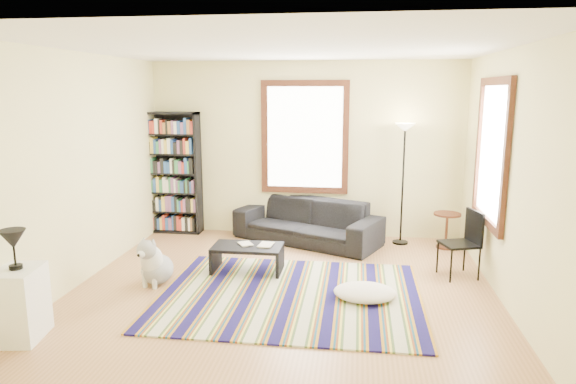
# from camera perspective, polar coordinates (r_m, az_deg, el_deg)

# --- Properties ---
(floor) EXTENTS (5.00, 5.00, 0.10)m
(floor) POSITION_cam_1_polar(r_m,az_deg,el_deg) (6.24, -0.64, -11.32)
(floor) COLOR #AF7C50
(floor) RESTS_ON ground
(ceiling) EXTENTS (5.00, 5.00, 0.10)m
(ceiling) POSITION_cam_1_polar(r_m,az_deg,el_deg) (5.78, -0.70, 16.26)
(ceiling) COLOR white
(ceiling) RESTS_ON floor
(wall_back) EXTENTS (5.00, 0.10, 2.80)m
(wall_back) POSITION_cam_1_polar(r_m,az_deg,el_deg) (8.34, 1.92, 4.76)
(wall_back) COLOR beige
(wall_back) RESTS_ON floor
(wall_front) EXTENTS (5.00, 0.10, 2.80)m
(wall_front) POSITION_cam_1_polar(r_m,az_deg,el_deg) (3.40, -7.04, -5.04)
(wall_front) COLOR beige
(wall_front) RESTS_ON floor
(wall_left) EXTENTS (0.10, 5.00, 2.80)m
(wall_left) POSITION_cam_1_polar(r_m,az_deg,el_deg) (6.70, -22.79, 2.27)
(wall_left) COLOR beige
(wall_left) RESTS_ON floor
(wall_right) EXTENTS (0.10, 5.00, 2.80)m
(wall_right) POSITION_cam_1_polar(r_m,az_deg,el_deg) (6.02, 24.11, 1.23)
(wall_right) COLOR beige
(wall_right) RESTS_ON floor
(window_back) EXTENTS (1.20, 0.06, 1.60)m
(window_back) POSITION_cam_1_polar(r_m,az_deg,el_deg) (8.24, 1.87, 6.08)
(window_back) COLOR white
(window_back) RESTS_ON wall_back
(window_right) EXTENTS (0.06, 1.20, 1.60)m
(window_right) POSITION_cam_1_polar(r_m,az_deg,el_deg) (6.74, 21.73, 4.11)
(window_right) COLOR white
(window_right) RESTS_ON wall_right
(rug) EXTENTS (3.01, 2.41, 0.02)m
(rug) POSITION_cam_1_polar(r_m,az_deg,el_deg) (6.07, 0.23, -11.37)
(rug) COLOR #120D43
(rug) RESTS_ON floor
(sofa) EXTENTS (2.44, 1.74, 0.66)m
(sofa) POSITION_cam_1_polar(r_m,az_deg,el_deg) (8.04, 2.14, -3.24)
(sofa) COLOR black
(sofa) RESTS_ON floor
(bookshelf) EXTENTS (0.90, 0.30, 2.00)m
(bookshelf) POSITION_cam_1_polar(r_m,az_deg,el_deg) (8.67, -12.65, 2.07)
(bookshelf) COLOR black
(bookshelf) RESTS_ON floor
(coffee_table) EXTENTS (1.00, 0.71, 0.36)m
(coffee_table) POSITION_cam_1_polar(r_m,az_deg,el_deg) (6.77, -4.52, -7.42)
(coffee_table) COLOR black
(coffee_table) RESTS_ON floor
(book_a) EXTENTS (0.26, 0.24, 0.02)m
(book_a) POSITION_cam_1_polar(r_m,az_deg,el_deg) (6.74, -5.38, -5.85)
(book_a) COLOR beige
(book_a) RESTS_ON coffee_table
(book_b) EXTENTS (0.20, 0.26, 0.02)m
(book_b) POSITION_cam_1_polar(r_m,az_deg,el_deg) (6.73, -3.20, -5.83)
(book_b) COLOR beige
(book_b) RESTS_ON coffee_table
(floor_cushion) EXTENTS (0.83, 0.71, 0.18)m
(floor_cushion) POSITION_cam_1_polar(r_m,az_deg,el_deg) (6.00, 8.54, -10.97)
(floor_cushion) COLOR silver
(floor_cushion) RESTS_ON floor
(floor_lamp) EXTENTS (0.39, 0.39, 1.86)m
(floor_lamp) POSITION_cam_1_polar(r_m,az_deg,el_deg) (8.00, 12.63, 0.81)
(floor_lamp) COLOR black
(floor_lamp) RESTS_ON floor
(side_table) EXTENTS (0.46, 0.46, 0.54)m
(side_table) POSITION_cam_1_polar(r_m,az_deg,el_deg) (8.09, 17.19, -4.12)
(side_table) COLOR #432010
(side_table) RESTS_ON floor
(folding_chair) EXTENTS (0.52, 0.51, 0.86)m
(folding_chair) POSITION_cam_1_polar(r_m,az_deg,el_deg) (6.87, 18.47, -5.52)
(folding_chair) COLOR black
(folding_chair) RESTS_ON floor
(white_cabinet) EXTENTS (0.45, 0.55, 0.70)m
(white_cabinet) POSITION_cam_1_polar(r_m,az_deg,el_deg) (5.60, -27.64, -10.96)
(white_cabinet) COLOR white
(white_cabinet) RESTS_ON floor
(table_lamp) EXTENTS (0.26, 0.26, 0.38)m
(table_lamp) POSITION_cam_1_polar(r_m,az_deg,el_deg) (5.44, -28.16, -5.66)
(table_lamp) COLOR black
(table_lamp) RESTS_ON white_cabinet
(dog) EXTENTS (0.53, 0.67, 0.60)m
(dog) POSITION_cam_1_polar(r_m,az_deg,el_deg) (6.55, -14.36, -7.30)
(dog) COLOR #B8B8B8
(dog) RESTS_ON floor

